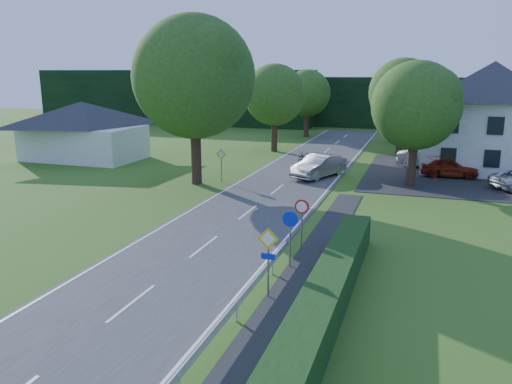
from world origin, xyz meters
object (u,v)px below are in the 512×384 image
(parked_car_red, at_px, (449,168))
(parked_car_silver_a, at_px, (427,158))
(streetlight, at_px, (409,119))
(motorcycle, at_px, (305,156))
(parasol, at_px, (436,169))
(moving_car, at_px, (319,166))

(parked_car_red, distance_m, parked_car_silver_a, 3.81)
(streetlight, xyz_separation_m, motorcycle, (-8.63, 4.60, -3.90))
(parked_car_red, relative_size, parasol, 1.81)
(moving_car, bearing_deg, motorcycle, 134.96)
(streetlight, height_order, motorcycle, streetlight)
(streetlight, bearing_deg, motorcycle, 151.95)
(parked_car_silver_a, xyz_separation_m, parasol, (0.57, -5.96, 0.21))
(motorcycle, bearing_deg, moving_car, -46.00)
(motorcycle, relative_size, parked_car_silver_a, 0.40)
(parked_car_silver_a, bearing_deg, streetlight, 165.79)
(moving_car, xyz_separation_m, parasol, (8.32, 0.67, 0.17))
(parked_car_red, xyz_separation_m, parked_car_silver_a, (-1.59, 3.46, 0.11))
(moving_car, bearing_deg, parked_car_silver_a, 62.96)
(motorcycle, xyz_separation_m, parasol, (10.71, -5.10, 0.50))
(motorcycle, xyz_separation_m, parked_car_silver_a, (10.14, 0.86, 0.29))
(streetlight, relative_size, parasol, 3.52)
(parked_car_red, distance_m, parasol, 2.72)
(streetlight, xyz_separation_m, moving_car, (-6.24, -1.17, -3.57))
(moving_car, relative_size, parked_car_silver_a, 1.05)
(moving_car, relative_size, parasol, 2.27)
(parasol, bearing_deg, moving_car, -175.42)
(moving_car, height_order, parked_car_red, moving_car)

